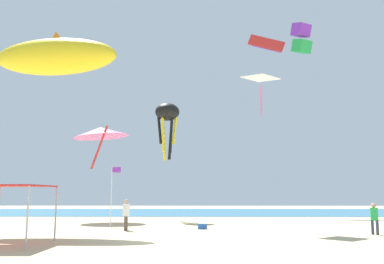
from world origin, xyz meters
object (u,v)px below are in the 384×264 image
(kite_octopus_black, at_px, (167,115))
(kite_box_purple, at_px, (301,38))
(kite_parafoil_red, at_px, (266,44))
(person_near_tent, at_px, (126,212))
(kite_diamond_white, at_px, (261,80))
(kite_inflatable_yellow, at_px, (56,56))
(canopy_tent, at_px, (13,188))
(banner_flag, at_px, (112,191))
(cooler_box, at_px, (202,226))
(kite_delta_pink, at_px, (101,132))
(person_leftmost, at_px, (374,216))

(kite_octopus_black, bearing_deg, kite_box_purple, -154.23)
(kite_parafoil_red, xyz_separation_m, kite_box_purple, (3.12, -3.51, -0.72))
(person_near_tent, relative_size, kite_diamond_white, 0.66)
(kite_diamond_white, xyz_separation_m, kite_inflatable_yellow, (-13.18, -0.78, 1.40))
(canopy_tent, height_order, banner_flag, banner_flag)
(kite_diamond_white, bearing_deg, cooler_box, -33.62)
(person_near_tent, height_order, kite_parafoil_red, kite_parafoil_red)
(banner_flag, bearing_deg, kite_parafoil_red, 54.51)
(kite_delta_pink, distance_m, kite_diamond_white, 14.19)
(canopy_tent, bearing_deg, person_leftmost, 15.20)
(person_near_tent, relative_size, kite_inflatable_yellow, 0.21)
(person_near_tent, height_order, kite_delta_pink, kite_delta_pink)
(kite_delta_pink, xyz_separation_m, kite_inflatable_yellow, (-1.17, -7.98, 3.74))
(canopy_tent, distance_m, kite_octopus_black, 19.41)
(cooler_box, distance_m, kite_delta_pink, 13.24)
(kite_box_purple, bearing_deg, kite_diamond_white, 36.27)
(banner_flag, relative_size, kite_parafoil_red, 0.92)
(person_leftmost, height_order, kite_inflatable_yellow, kite_inflatable_yellow)
(person_near_tent, xyz_separation_m, kite_inflatable_yellow, (-4.90, 0.89, 9.78))
(kite_box_purple, xyz_separation_m, kite_diamond_white, (-6.85, -16.18, -8.96))
(kite_parafoil_red, relative_size, kite_box_purple, 1.20)
(canopy_tent, xyz_separation_m, kite_box_purple, (18.78, 24.84, 16.03))
(kite_inflatable_yellow, xyz_separation_m, kite_octopus_black, (6.46, 9.67, -2.01))
(banner_flag, bearing_deg, kite_octopus_black, 69.79)
(canopy_tent, relative_size, kite_box_purple, 0.95)
(banner_flag, relative_size, kite_inflatable_yellow, 0.46)
(person_near_tent, distance_m, kite_diamond_white, 11.89)
(person_leftmost, relative_size, kite_octopus_black, 0.33)
(person_leftmost, distance_m, kite_delta_pink, 21.40)
(person_leftmost, xyz_separation_m, cooler_box, (-8.97, 3.44, -0.78))
(canopy_tent, bearing_deg, kite_delta_pink, 90.29)
(banner_flag, distance_m, kite_octopus_black, 10.69)
(kite_diamond_white, height_order, kite_inflatable_yellow, kite_inflatable_yellow)
(banner_flag, height_order, kite_delta_pink, kite_delta_pink)
(person_leftmost, bearing_deg, kite_octopus_black, -168.17)
(kite_octopus_black, bearing_deg, kite_delta_pink, 15.27)
(kite_inflatable_yellow, height_order, kite_octopus_black, kite_inflatable_yellow)
(kite_box_purple, bearing_deg, kite_inflatable_yellow, 9.47)
(person_near_tent, relative_size, kite_delta_pink, 0.34)
(kite_octopus_black, bearing_deg, kite_inflatable_yellow, 53.77)
(person_leftmost, relative_size, kite_parafoil_red, 0.39)
(person_near_tent, height_order, cooler_box, person_near_tent)
(person_leftmost, relative_size, cooler_box, 2.86)
(kite_delta_pink, bearing_deg, canopy_tent, 169.19)
(banner_flag, height_order, kite_box_purple, kite_box_purple)
(person_near_tent, distance_m, banner_flag, 3.20)
(kite_delta_pink, distance_m, kite_inflatable_yellow, 8.89)
(banner_flag, distance_m, kite_inflatable_yellow, 9.38)
(banner_flag, bearing_deg, person_near_tent, -62.19)
(kite_box_purple, distance_m, kite_inflatable_yellow, 27.32)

